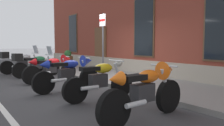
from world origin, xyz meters
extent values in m
plane|color=#38383A|center=(0.00, 0.00, 0.00)|extent=(140.00, 140.00, 0.00)
cube|color=slate|center=(0.00, 1.34, 0.06)|extent=(26.44, 2.68, 0.12)
cube|color=gray|center=(0.00, 2.64, 0.35)|extent=(20.44, 0.10, 0.70)
cube|color=#513823|center=(-6.81, 2.66, 2.10)|extent=(1.22, 0.06, 2.52)
cube|color=black|center=(-6.81, 2.63, 2.10)|extent=(1.10, 0.03, 2.40)
cube|color=brown|center=(-3.41, 2.65, 1.15)|extent=(1.10, 0.08, 2.30)
cube|color=#513823|center=(0.00, 2.66, 2.10)|extent=(1.22, 0.06, 2.52)
cube|color=black|center=(0.00, 2.63, 2.10)|extent=(1.10, 0.03, 2.40)
cube|color=#513823|center=(3.41, 2.66, 2.10)|extent=(1.22, 0.06, 2.52)
cube|color=black|center=(3.41, 2.63, 2.10)|extent=(1.10, 0.03, 2.40)
cylinder|color=black|center=(-4.30, -0.49, 0.31)|extent=(0.22, 0.64, 0.63)
cylinder|color=black|center=(-4.06, -1.99, 0.31)|extent=(0.22, 0.64, 0.63)
cylinder|color=silver|center=(-4.28, -0.59, 0.57)|extent=(0.12, 0.32, 0.64)
cube|color=#28282B|center=(-4.17, -1.29, 0.49)|extent=(0.29, 0.47, 0.32)
ellipsoid|color=#B7BABF|center=(-4.20, -1.14, 0.78)|extent=(0.34, 0.55, 0.24)
cube|color=black|center=(-4.14, -1.52, 0.79)|extent=(0.29, 0.51, 0.10)
cylinder|color=silver|center=(-4.27, -0.67, 0.95)|extent=(0.62, 0.13, 0.04)
cylinder|color=silver|center=(-4.01, -1.57, 0.36)|extent=(0.16, 0.46, 0.09)
cube|color=#B2BCC6|center=(-4.28, -0.61, 1.13)|extent=(0.38, 0.20, 0.40)
cube|color=black|center=(-4.05, -2.09, 0.89)|extent=(0.41, 0.37, 0.30)
cylinder|color=black|center=(-2.68, -0.36, 0.32)|extent=(0.21, 0.65, 0.64)
cylinder|color=black|center=(-2.47, -1.80, 0.32)|extent=(0.21, 0.65, 0.64)
cylinder|color=silver|center=(-2.66, -0.46, 0.56)|extent=(0.11, 0.31, 0.61)
cube|color=#28282B|center=(-2.57, -1.13, 0.50)|extent=(0.28, 0.47, 0.32)
ellipsoid|color=#195633|center=(-2.59, -0.98, 0.75)|extent=(0.33, 0.55, 0.24)
cube|color=black|center=(-2.53, -1.36, 0.76)|extent=(0.29, 0.51, 0.10)
cylinder|color=silver|center=(-2.65, -0.54, 0.92)|extent=(0.62, 0.13, 0.04)
cylinder|color=silver|center=(-2.41, -1.41, 0.37)|extent=(0.15, 0.46, 0.09)
cube|color=#B2BCC6|center=(-2.66, -0.48, 1.10)|extent=(0.38, 0.19, 0.40)
cube|color=black|center=(-2.46, -1.90, 0.86)|extent=(0.40, 0.37, 0.30)
cylinder|color=black|center=(-1.02, -0.36, 0.33)|extent=(0.26, 0.67, 0.66)
cylinder|color=black|center=(-0.70, -1.85, 0.33)|extent=(0.26, 0.67, 0.66)
cylinder|color=silver|center=(-1.00, -0.46, 0.56)|extent=(0.13, 0.30, 0.60)
cube|color=#28282B|center=(-0.85, -1.15, 0.51)|extent=(0.31, 0.48, 0.32)
ellipsoid|color=red|center=(-0.88, -1.01, 0.75)|extent=(0.36, 0.56, 0.24)
cube|color=black|center=(-0.80, -1.38, 0.76)|extent=(0.32, 0.52, 0.10)
cylinder|color=silver|center=(-0.98, -0.54, 0.92)|extent=(0.61, 0.17, 0.04)
cylinder|color=silver|center=(-0.67, -1.42, 0.38)|extent=(0.18, 0.46, 0.09)
cone|color=red|center=(-1.01, -0.41, 0.82)|extent=(0.42, 0.41, 0.36)
cone|color=red|center=(-0.70, -1.83, 0.78)|extent=(0.29, 0.30, 0.24)
cylinder|color=black|center=(0.86, -0.51, 0.32)|extent=(0.18, 0.65, 0.65)
cylinder|color=black|center=(1.00, -2.01, 0.32)|extent=(0.18, 0.65, 0.65)
cylinder|color=silver|center=(0.86, -0.61, 0.58)|extent=(0.10, 0.32, 0.65)
cube|color=#28282B|center=(0.93, -1.31, 0.50)|extent=(0.26, 0.46, 0.32)
ellipsoid|color=#192D9E|center=(0.92, -1.16, 0.79)|extent=(0.31, 0.54, 0.24)
cube|color=black|center=(0.95, -1.54, 0.80)|extent=(0.26, 0.50, 0.10)
cylinder|color=silver|center=(0.87, -0.69, 0.96)|extent=(0.62, 0.09, 0.04)
cylinder|color=silver|center=(1.08, -1.60, 0.37)|extent=(0.13, 0.46, 0.09)
cone|color=#192D9E|center=(0.86, -0.56, 0.86)|extent=(0.39, 0.37, 0.36)
cone|color=#192D9E|center=(1.00, -1.99, 0.82)|extent=(0.26, 0.28, 0.24)
cylinder|color=black|center=(2.40, -0.39, 0.31)|extent=(0.13, 0.62, 0.62)
cylinder|color=black|center=(2.38, -1.74, 0.31)|extent=(0.13, 0.62, 0.62)
cylinder|color=silver|center=(2.40, -0.49, 0.57)|extent=(0.07, 0.32, 0.65)
cube|color=#28282B|center=(2.39, -1.11, 0.49)|extent=(0.22, 0.44, 0.32)
ellipsoid|color=gold|center=(2.39, -0.96, 0.79)|extent=(0.27, 0.52, 0.24)
cube|color=black|center=(2.39, -1.34, 0.80)|extent=(0.23, 0.48, 0.10)
cylinder|color=silver|center=(2.39, -0.57, 0.96)|extent=(0.62, 0.04, 0.04)
cylinder|color=silver|center=(2.50, -1.41, 0.36)|extent=(0.10, 0.45, 0.09)
sphere|color=silver|center=(2.40, -0.49, 0.89)|extent=(0.18, 0.18, 0.18)
cylinder|color=black|center=(4.08, -0.49, 0.33)|extent=(0.18, 0.68, 0.67)
cylinder|color=black|center=(4.20, -1.94, 0.33)|extent=(0.18, 0.68, 0.67)
cylinder|color=silver|center=(4.08, -0.59, 0.59)|extent=(0.10, 0.32, 0.64)
cube|color=#28282B|center=(4.14, -1.27, 0.51)|extent=(0.26, 0.46, 0.32)
ellipsoid|color=orange|center=(4.13, -1.12, 0.80)|extent=(0.30, 0.54, 0.24)
cube|color=black|center=(4.16, -1.50, 0.81)|extent=(0.26, 0.50, 0.10)
cylinder|color=silver|center=(4.09, -0.67, 0.97)|extent=(0.62, 0.09, 0.04)
cylinder|color=silver|center=(4.29, -1.56, 0.38)|extent=(0.13, 0.46, 0.09)
cone|color=orange|center=(4.08, -0.54, 0.87)|extent=(0.39, 0.37, 0.36)
cone|color=orange|center=(4.20, -1.92, 0.83)|extent=(0.26, 0.28, 0.24)
cylinder|color=#4C4C51|center=(0.03, 0.57, 1.32)|extent=(0.06, 0.06, 2.39)
cube|color=white|center=(0.03, 0.55, 2.26)|extent=(0.36, 0.03, 0.44)
cube|color=red|center=(0.03, 0.54, 2.26)|extent=(0.36, 0.01, 0.08)
cylinder|color=brown|center=(-4.70, 1.30, 0.42)|extent=(0.55, 0.55, 0.59)
cylinder|color=black|center=(-4.70, 1.30, 0.42)|extent=(0.58, 0.58, 0.04)
sphere|color=#28602D|center=(-4.70, 1.30, 0.86)|extent=(0.40, 0.40, 0.40)
camera|label=1|loc=(7.08, -4.03, 1.38)|focal=36.28mm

